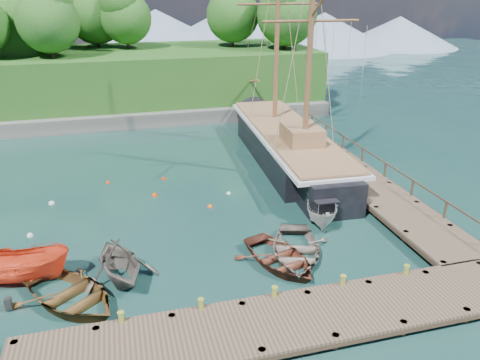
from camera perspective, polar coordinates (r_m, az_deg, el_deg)
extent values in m
plane|color=#143832|center=(23.45, -4.60, -8.63)|extent=(160.00, 160.00, 0.00)
cube|color=#483529|center=(18.44, 5.70, -16.56)|extent=(20.00, 3.20, 0.12)
cube|color=black|center=(18.54, 5.68, -16.94)|extent=(20.00, 3.20, 0.20)
cylinder|color=black|center=(19.44, -25.57, -18.59)|extent=(0.28, 0.28, 1.10)
cylinder|color=black|center=(24.21, 26.91, -10.10)|extent=(0.28, 0.28, 1.10)
cube|color=#483529|center=(32.74, 13.13, 1.33)|extent=(3.20, 24.00, 0.12)
cube|color=black|center=(32.80, 13.10, 1.07)|extent=(3.20, 24.00, 0.20)
cylinder|color=black|center=(23.62, 23.34, -10.27)|extent=(0.28, 0.28, 1.10)
cylinder|color=black|center=(42.53, 4.27, 6.15)|extent=(0.28, 0.28, 1.10)
cylinder|color=black|center=(43.43, 7.53, 6.37)|extent=(0.28, 0.28, 1.10)
cylinder|color=olive|center=(19.07, -14.04, -17.81)|extent=(0.26, 0.26, 0.45)
cylinder|color=olive|center=(19.20, -4.70, -16.74)|extent=(0.26, 0.26, 0.45)
cylinder|color=olive|center=(19.80, 4.18, -15.32)|extent=(0.26, 0.26, 0.45)
cylinder|color=olive|center=(20.81, 12.25, -13.70)|extent=(0.26, 0.26, 0.45)
cylinder|color=olive|center=(22.19, 19.34, -12.03)|extent=(0.26, 0.26, 0.45)
imported|color=#54391A|center=(21.20, -19.87, -13.92)|extent=(5.94, 6.15, 1.04)
imported|color=#5A534B|center=(22.04, -14.32, -11.63)|extent=(4.32, 4.69, 2.07)
imported|color=#5A2C1E|center=(22.44, 4.85, -10.23)|extent=(4.43, 5.27, 0.93)
imported|color=#72675D|center=(23.06, 6.74, -9.31)|extent=(4.83, 5.70, 1.01)
imported|color=#F34823|center=(23.32, -25.19, -11.20)|extent=(4.85, 2.49, 1.79)
imported|color=#B9BAB4|center=(26.55, 9.85, -4.91)|extent=(3.10, 4.65, 1.68)
cube|color=black|center=(34.82, 5.77, 3.38)|extent=(5.30, 14.20, 2.90)
cube|color=black|center=(43.07, 2.21, 7.29)|extent=(2.73, 4.52, 2.61)
cube|color=black|center=(27.88, 10.61, -2.02)|extent=(3.37, 3.76, 2.76)
cube|color=silver|center=(34.38, 5.86, 5.62)|extent=(5.59, 18.59, 0.25)
cube|color=brown|center=(34.30, 5.88, 6.02)|extent=(5.16, 18.17, 0.12)
cube|color=brown|center=(31.42, 7.55, 5.51)|extent=(2.43, 3.12, 1.20)
cylinder|color=brown|center=(45.72, 1.19, 11.92)|extent=(0.62, 6.90, 1.69)
cylinder|color=brown|center=(36.36, 4.61, 19.39)|extent=(0.36, 0.36, 15.43)
cylinder|color=brown|center=(29.59, 8.61, 17.25)|extent=(0.36, 0.36, 14.19)
cylinder|color=#8C7A59|center=(42.07, 2.23, 20.35)|extent=(0.64, 10.65, 8.96)
sphere|color=silver|center=(26.99, -24.21, -6.26)|extent=(0.34, 0.34, 0.34)
sphere|color=#F24102|center=(29.62, -10.34, -1.91)|extent=(0.35, 0.35, 0.35)
sphere|color=#E35811|center=(27.76, -3.67, -3.31)|extent=(0.33, 0.33, 0.33)
sphere|color=white|center=(29.41, -1.40, -1.71)|extent=(0.28, 0.28, 0.28)
sphere|color=red|center=(32.18, -15.81, -0.38)|extent=(0.28, 0.28, 0.28)
sphere|color=red|center=(32.01, -9.28, 0.09)|extent=(0.28, 0.28, 0.28)
sphere|color=silver|center=(30.27, -21.98, -2.73)|extent=(0.36, 0.36, 0.36)
cube|color=#474744|center=(45.48, -20.48, 6.59)|extent=(50.00, 4.00, 1.40)
cube|color=#1D5018|center=(50.79, -20.38, 10.99)|extent=(50.00, 14.00, 6.00)
cylinder|color=#382616|center=(49.80, 5.61, 16.38)|extent=(0.36, 0.36, 1.40)
sphere|color=#1B4E19|center=(49.58, 5.73, 19.36)|extent=(6.00, 6.00, 6.00)
cylinder|color=#382616|center=(51.27, -13.50, 16.07)|extent=(0.36, 0.36, 1.40)
sphere|color=#1B4E19|center=(51.08, -13.75, 18.62)|extent=(5.13, 5.13, 5.13)
cylinder|color=#382616|center=(50.69, -23.44, 14.80)|extent=(0.36, 0.36, 1.40)
sphere|color=#1B4E19|center=(50.48, -23.90, 17.63)|extent=(5.82, 5.82, 5.82)
cylinder|color=#382616|center=(53.38, -16.90, 15.98)|extent=(0.36, 0.36, 1.40)
sphere|color=#1B4E19|center=(53.18, -17.24, 18.77)|extent=(6.05, 6.05, 6.05)
cylinder|color=#382616|center=(50.80, 5.40, 16.51)|extent=(0.36, 0.36, 1.40)
sphere|color=#1B4E19|center=(50.61, 5.49, 18.95)|extent=(4.77, 4.77, 4.77)
cylinder|color=#382616|center=(46.89, -21.93, 14.51)|extent=(0.36, 0.36, 1.40)
sphere|color=#1B4E19|center=(46.67, -22.38, 17.43)|extent=(5.47, 5.47, 5.47)
cylinder|color=#382616|center=(51.99, -0.90, 16.74)|extent=(0.36, 0.36, 1.40)
sphere|color=#1B4E19|center=(51.78, -0.91, 19.43)|extent=(5.55, 5.55, 5.55)
cylinder|color=#382616|center=(58.14, -22.39, 15.77)|extent=(0.36, 0.36, 1.40)
sphere|color=#1B4E19|center=(57.94, -22.81, 18.38)|extent=(6.25, 6.25, 6.25)
cylinder|color=#382616|center=(58.41, -18.01, 16.37)|extent=(0.36, 0.36, 1.40)
sphere|color=#1B4E19|center=(58.22, -18.33, 18.86)|extent=(5.89, 5.89, 5.89)
cylinder|color=#382616|center=(51.76, -25.28, 14.64)|extent=(0.36, 0.36, 1.40)
sphere|color=#1B4E19|center=(51.55, -25.79, 17.51)|extent=(6.08, 6.08, 6.08)
cone|color=#728CA5|center=(93.04, -0.44, 18.08)|extent=(36.00, 36.00, 9.00)
cone|color=#728CA5|center=(99.19, 10.17, 17.46)|extent=(28.00, 28.00, 7.00)
cone|color=#728CA5|center=(90.49, -10.11, 17.29)|extent=(32.00, 32.00, 8.00)
cone|color=#728CA5|center=(107.44, 18.79, 16.77)|extent=(24.00, 24.00, 6.00)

